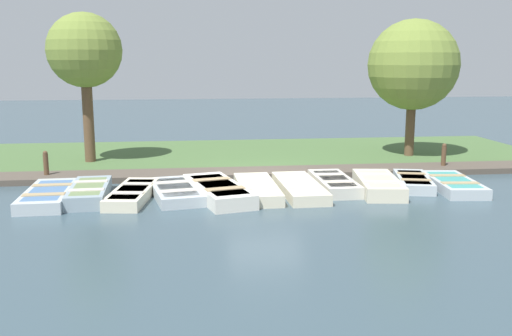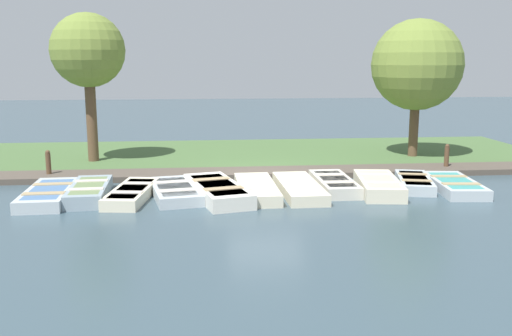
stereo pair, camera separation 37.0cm
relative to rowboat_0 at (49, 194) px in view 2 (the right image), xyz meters
name	(u,v)px [view 2 (the right image)]	position (x,y,z in m)	size (l,w,h in m)	color
ground_plane	(266,183)	(-1.70, 6.49, -0.17)	(80.00, 80.00, 0.00)	#384C56
shore_bank	(252,155)	(-6.70, 6.49, -0.09)	(8.00, 24.00, 0.16)	#476638
dock_walkway	(262,173)	(-2.86, 6.49, -0.08)	(1.48, 22.23, 0.20)	#51473D
rowboat_0	(49,194)	(0.00, 0.00, 0.00)	(3.26, 1.32, 0.36)	#B2BCC1
rowboat_1	(89,191)	(-0.11, 1.11, 0.03)	(2.99, 1.16, 0.42)	#8C9EA8
rowboat_2	(132,193)	(0.05, 2.36, -0.01)	(3.24, 1.42, 0.34)	beige
rowboat_3	(175,191)	(-0.12, 3.58, -0.01)	(3.24, 1.77, 0.33)	#B2BCC1
rowboat_4	(217,190)	(0.17, 4.83, 0.04)	(3.74, 2.04, 0.43)	silver
rowboat_5	(257,189)	(-0.08, 6.02, 0.00)	(3.36, 1.13, 0.36)	beige
rowboat_6	(299,188)	(-0.12, 7.32, 0.00)	(3.51, 1.19, 0.35)	beige
rowboat_7	(334,184)	(-0.53, 8.50, 0.01)	(2.97, 1.06, 0.38)	beige
rowboat_8	(378,185)	(-0.04, 9.75, 0.04)	(3.15, 1.58, 0.44)	beige
rowboat_9	(414,182)	(-0.56, 11.09, -0.01)	(2.81, 1.58, 0.34)	#B2BCC1
rowboat_10	(454,185)	(-0.03, 12.17, -0.01)	(3.09, 1.52, 0.34)	#B2BCC1
mooring_post_near	(48,165)	(-2.92, -0.72, 0.33)	(0.17, 0.17, 1.01)	brown
mooring_post_far	(447,158)	(-2.92, 13.18, 0.33)	(0.17, 0.17, 1.01)	brown
park_tree_far_left	(88,52)	(-5.54, 0.29, 4.08)	(2.75, 2.75, 5.69)	brown
park_tree_left	(417,65)	(-5.41, 12.87, 3.58)	(3.55, 3.55, 5.55)	brown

